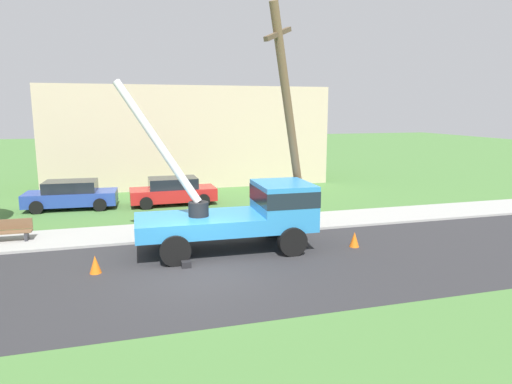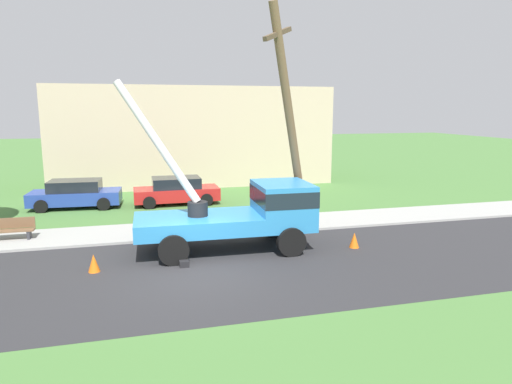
% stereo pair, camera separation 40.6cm
% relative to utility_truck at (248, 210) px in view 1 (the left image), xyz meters
% --- Properties ---
extents(ground_plane, '(120.00, 120.00, 0.00)m').
position_rel_utility_truck_xyz_m(ground_plane, '(-2.07, 9.95, -1.41)').
color(ground_plane, '#477538').
extents(road_asphalt, '(80.00, 7.31, 0.01)m').
position_rel_utility_truck_xyz_m(road_asphalt, '(-2.07, -2.05, -1.40)').
color(road_asphalt, '#2B2B2D').
rests_on(road_asphalt, ground).
extents(sidewalk_strip, '(80.00, 2.74, 0.10)m').
position_rel_utility_truck_xyz_m(sidewalk_strip, '(-2.07, 2.98, -1.36)').
color(sidewalk_strip, '#9E9E99').
rests_on(sidewalk_strip, ground).
extents(utility_truck, '(6.76, 3.21, 5.98)m').
position_rel_utility_truck_xyz_m(utility_truck, '(0.00, 0.00, 0.00)').
color(utility_truck, '#2D84C6').
rests_on(utility_truck, ground).
extents(leaning_utility_pole, '(2.73, 2.56, 8.65)m').
position_rel_utility_truck_xyz_m(leaning_utility_pole, '(1.90, 0.97, 3.02)').
color(leaning_utility_pole, brown).
rests_on(leaning_utility_pole, ground).
extents(traffic_cone_ahead, '(0.36, 0.36, 0.56)m').
position_rel_utility_truck_xyz_m(traffic_cone_ahead, '(3.75, -0.92, -1.13)').
color(traffic_cone_ahead, orange).
rests_on(traffic_cone_ahead, ground).
extents(traffic_cone_behind, '(0.36, 0.36, 0.56)m').
position_rel_utility_truck_xyz_m(traffic_cone_behind, '(-5.18, -1.17, -1.13)').
color(traffic_cone_behind, orange).
rests_on(traffic_cone_behind, ground).
extents(parked_sedan_blue, '(4.50, 2.20, 1.42)m').
position_rel_utility_truck_xyz_m(parked_sedan_blue, '(-6.85, 8.89, -0.70)').
color(parked_sedan_blue, '#263F99').
rests_on(parked_sedan_blue, ground).
extents(parked_sedan_red, '(4.42, 2.06, 1.42)m').
position_rel_utility_truck_xyz_m(parked_sedan_red, '(-1.80, 8.55, -0.70)').
color(parked_sedan_red, '#B21E1E').
rests_on(parked_sedan_red, ground).
extents(park_bench, '(1.60, 0.45, 0.90)m').
position_rel_utility_truck_xyz_m(park_bench, '(-8.45, 3.04, -0.95)').
color(park_bench, brown).
rests_on(park_bench, ground).
extents(lowrise_building_backdrop, '(18.00, 6.00, 6.40)m').
position_rel_utility_truck_xyz_m(lowrise_building_backdrop, '(-0.01, 15.94, 1.79)').
color(lowrise_building_backdrop, '#C6B293').
rests_on(lowrise_building_backdrop, ground).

